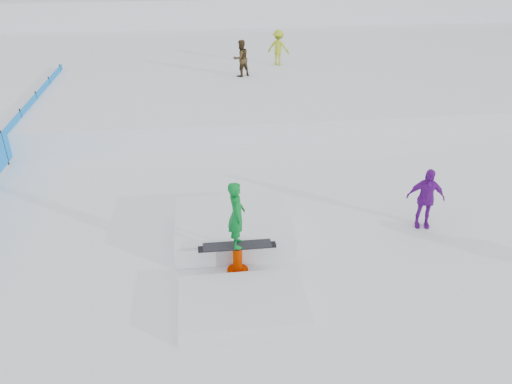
{
  "coord_description": "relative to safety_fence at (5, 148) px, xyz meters",
  "views": [
    {
      "loc": [
        -0.65,
        -7.82,
        6.51
      ],
      "look_at": [
        0.5,
        2.0,
        1.1
      ],
      "focal_mm": 35.0,
      "sensor_mm": 36.0,
      "label": 1
    }
  ],
  "objects": [
    {
      "name": "ground",
      "position": [
        6.5,
        -6.6,
        -0.55
      ],
      "size": [
        120.0,
        120.0,
        0.0
      ],
      "primitive_type": "plane",
      "color": "white"
    },
    {
      "name": "snow_berm",
      "position": [
        6.5,
        23.4,
        0.65
      ],
      "size": [
        60.0,
        14.0,
        2.4
      ],
      "primitive_type": "cube",
      "color": "white",
      "rests_on": "ground"
    },
    {
      "name": "snow_midrise",
      "position": [
        6.5,
        9.4,
        -0.15
      ],
      "size": [
        50.0,
        18.0,
        0.8
      ],
      "primitive_type": "cube",
      "color": "white",
      "rests_on": "ground"
    },
    {
      "name": "safety_fence",
      "position": [
        0.0,
        0.0,
        0.0
      ],
      "size": [
        0.05,
        16.0,
        1.1
      ],
      "color": "#117DE3",
      "rests_on": "ground"
    },
    {
      "name": "walker_olive",
      "position": [
        7.62,
        5.98,
        0.98
      ],
      "size": [
        0.89,
        0.83,
        1.47
      ],
      "primitive_type": "imported",
      "rotation": [
        0.0,
        0.0,
        3.64
      ],
      "color": "#3A2B15",
      "rests_on": "snow_midrise"
    },
    {
      "name": "walker_ygreen",
      "position": [
        9.43,
        7.63,
        1.01
      ],
      "size": [
        1.12,
        0.92,
        1.51
      ],
      "primitive_type": "imported",
      "rotation": [
        0.0,
        0.0,
        2.7
      ],
      "color": "#ABC31F",
      "rests_on": "snow_midrise"
    },
    {
      "name": "spectator_purple",
      "position": [
        11.0,
        -4.74,
        0.2
      ],
      "size": [
        0.95,
        0.56,
        1.51
      ],
      "primitive_type": "imported",
      "rotation": [
        0.0,
        0.0,
        -0.23
      ],
      "color": "#691194",
      "rests_on": "ground"
    },
    {
      "name": "jib_rail_feature",
      "position": [
        6.44,
        -5.45,
        -0.25
      ],
      "size": [
        2.6,
        4.4,
        2.11
      ],
      "color": "white",
      "rests_on": "ground"
    }
  ]
}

